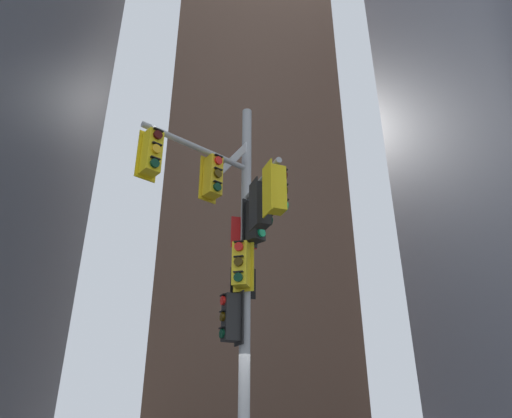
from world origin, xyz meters
The scene contains 2 objects.
building_mid_block centered at (3.41, 23.61, 26.64)m, with size 12.99×12.99×53.28m, color brown.
signal_pole_assembly centered at (-0.28, -0.49, 4.99)m, with size 3.17×2.51×8.80m.
Camera 1 is at (-1.42, -9.81, 1.32)m, focal length 31.54 mm.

